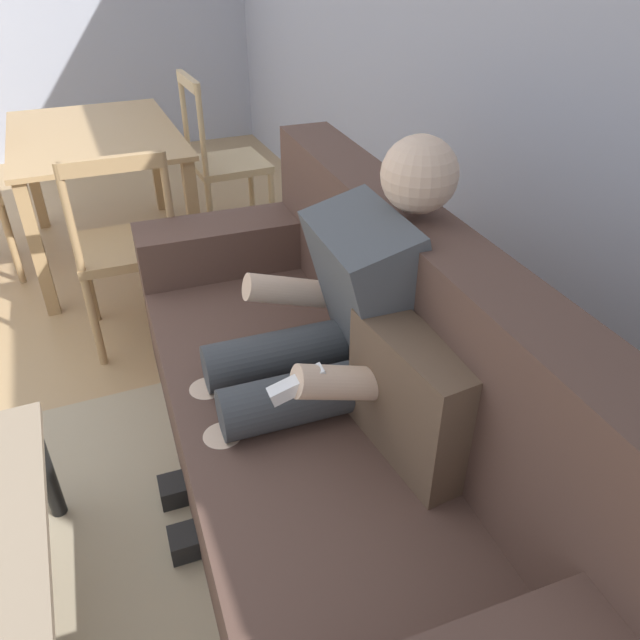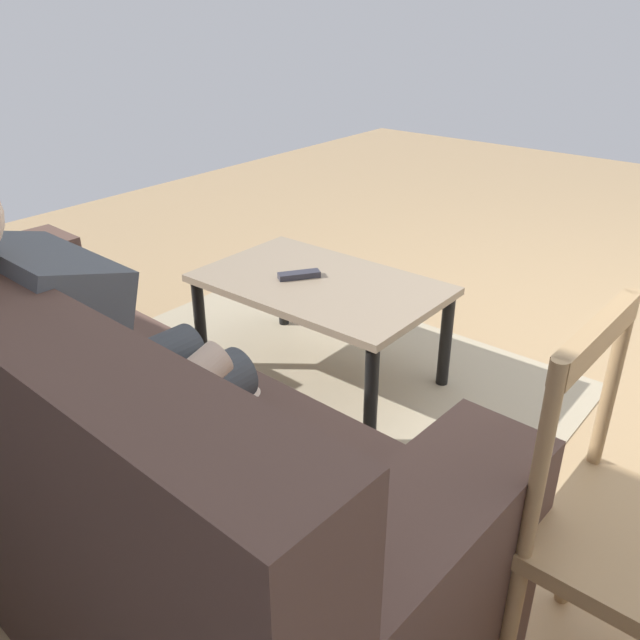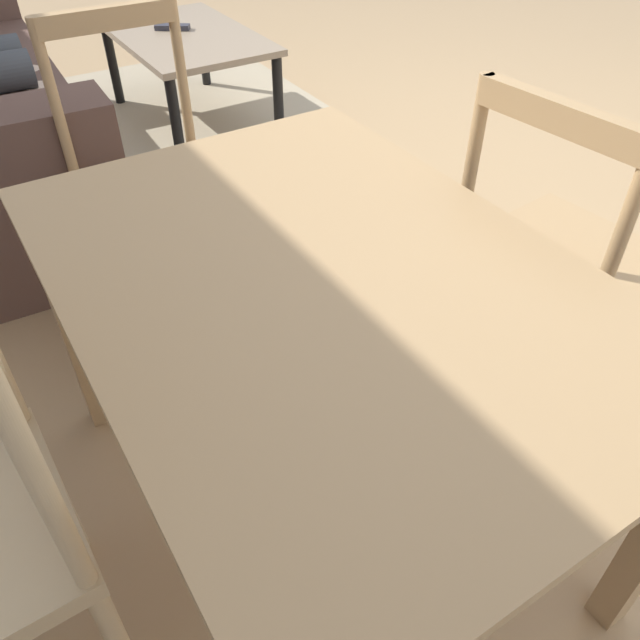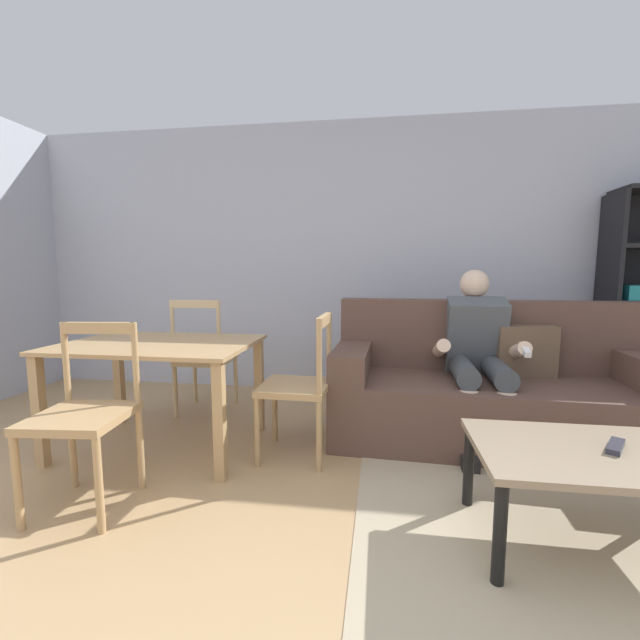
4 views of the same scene
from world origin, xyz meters
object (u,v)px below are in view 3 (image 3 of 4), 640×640
coffee_table (186,45)px  dining_chair_facing_couch (153,184)px  tv_remote (172,27)px  dining_table (320,318)px  dining_chair_by_doorway (558,263)px

coffee_table → dining_chair_facing_couch: 1.56m
tv_remote → coffee_table: bearing=51.6°
coffee_table → dining_table: (-2.34, 0.69, 0.22)m
dining_table → dining_chair_by_doorway: dining_chair_by_doorway is taller
coffee_table → tv_remote: (0.09, 0.03, 0.07)m
tv_remote → dining_chair_facing_couch: 1.62m
dining_chair_by_doorway → coffee_table: bearing=0.2°
coffee_table → dining_chair_by_doorway: (-2.34, -0.01, 0.08)m
dining_chair_facing_couch → dining_chair_by_doorway: (-0.95, -0.70, 0.01)m
tv_remote → dining_chair_by_doorway: dining_chair_by_doorway is taller
dining_table → dining_chair_by_doorway: bearing=-90.2°
coffee_table → dining_chair_facing_couch: dining_chair_facing_couch is taller
tv_remote → dining_chair_facing_couch: size_ratio=0.19×
dining_table → coffee_table: bearing=-16.4°
coffee_table → dining_chair_facing_couch: (-1.39, 0.69, 0.07)m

